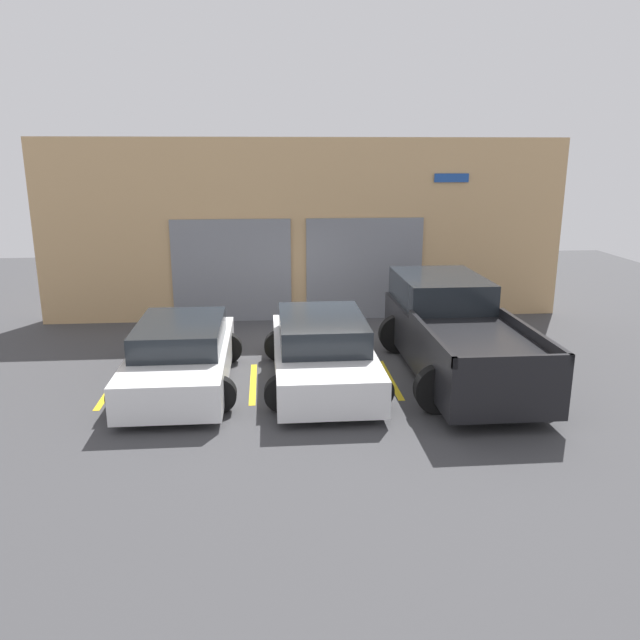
{
  "coord_description": "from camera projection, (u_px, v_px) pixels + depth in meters",
  "views": [
    {
      "loc": [
        -1.01,
        -13.07,
        4.29
      ],
      "look_at": [
        0.0,
        -1.25,
        1.1
      ],
      "focal_mm": 35.0,
      "sensor_mm": 36.0,
      "label": 1
    }
  ],
  "objects": [
    {
      "name": "ground_plane",
      "position": [
        315.0,
        353.0,
        13.78
      ],
      "size": [
        28.0,
        28.0,
        0.0
      ],
      "primitive_type": "plane",
      "color": "#3D3D3F"
    },
    {
      "name": "sedan_side",
      "position": [
        181.0,
        356.0,
        11.75
      ],
      "size": [
        2.18,
        4.24,
        1.23
      ],
      "color": "white",
      "rests_on": "ground"
    },
    {
      "name": "pickup_truck",
      "position": [
        455.0,
        333.0,
        12.37
      ],
      "size": [
        2.53,
        5.4,
        1.76
      ],
      "color": "black",
      "rests_on": "ground"
    },
    {
      "name": "parking_stripe_centre",
      "position": [
        390.0,
        379.0,
        12.2
      ],
      "size": [
        0.12,
        2.2,
        0.01
      ],
      "primitive_type": "cube",
      "color": "gold",
      "rests_on": "ground"
    },
    {
      "name": "parking_stripe_left",
      "position": [
        253.0,
        383.0,
        11.98
      ],
      "size": [
        0.12,
        2.2,
        0.01
      ],
      "primitive_type": "cube",
      "color": "gold",
      "rests_on": "ground"
    },
    {
      "name": "shophouse_building",
      "position": [
        305.0,
        231.0,
        16.34
      ],
      "size": [
        13.65,
        0.68,
        4.67
      ],
      "color": "tan",
      "rests_on": "ground"
    },
    {
      "name": "sedan_white",
      "position": [
        322.0,
        351.0,
        11.96
      ],
      "size": [
        2.24,
        4.42,
        1.28
      ],
      "color": "white",
      "rests_on": "ground"
    },
    {
      "name": "parking_stripe_right",
      "position": [
        522.0,
        375.0,
        12.42
      ],
      "size": [
        0.12,
        2.2,
        0.01
      ],
      "primitive_type": "cube",
      "color": "gold",
      "rests_on": "ground"
    },
    {
      "name": "parking_stripe_far_left",
      "position": [
        111.0,
        388.0,
        11.76
      ],
      "size": [
        0.12,
        2.2,
        0.01
      ],
      "primitive_type": "cube",
      "color": "gold",
      "rests_on": "ground"
    }
  ]
}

